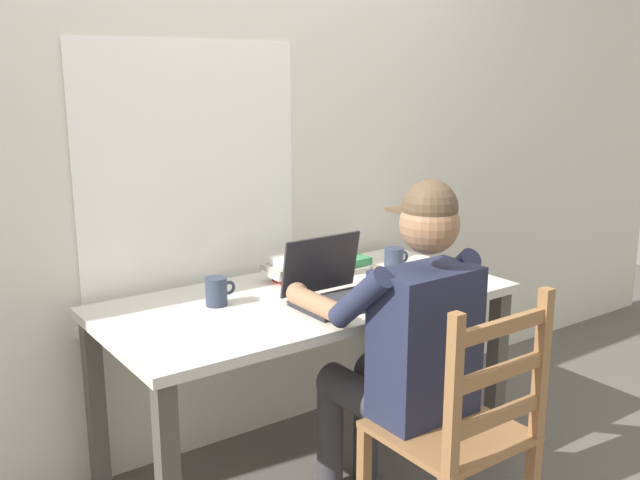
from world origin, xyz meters
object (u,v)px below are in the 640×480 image
at_px(coffee_mug_dark, 217,291).
at_px(book_stack_main, 292,269).
at_px(laptop, 334,287).
at_px(wooden_chair, 461,435).
at_px(seated_person, 403,340).
at_px(coffee_mug_spare, 394,260).
at_px(desk, 307,319).
at_px(coffee_mug_white, 421,268).
at_px(book_stack_side, 347,264).
at_px(computer_mouse, 386,288).

distance_m(coffee_mug_dark, book_stack_main, 0.39).
bearing_deg(laptop, wooden_chair, -85.67).
height_order(seated_person, coffee_mug_spare, seated_person).
relative_size(desk, laptop, 4.68).
bearing_deg(coffee_mug_spare, laptop, -159.27).
bearing_deg(coffee_mug_white, book_stack_main, 149.93).
distance_m(wooden_chair, coffee_mug_dark, 0.98).
relative_size(wooden_chair, coffee_mug_dark, 8.10).
xyz_separation_m(seated_person, book_stack_side, (0.25, 0.62, 0.09)).
bearing_deg(coffee_mug_dark, coffee_mug_spare, -3.21).
distance_m(wooden_chair, book_stack_main, 0.96).
relative_size(coffee_mug_spare, book_stack_main, 0.61).
relative_size(wooden_chair, computer_mouse, 9.42).
bearing_deg(coffee_mug_white, wooden_chair, -123.06).
distance_m(coffee_mug_white, book_stack_side, 0.32).
xyz_separation_m(wooden_chair, computer_mouse, (0.18, 0.58, 0.30)).
bearing_deg(book_stack_main, wooden_chair, -87.77).
bearing_deg(coffee_mug_spare, coffee_mug_white, -79.68).
relative_size(seated_person, coffee_mug_spare, 10.50).
xyz_separation_m(seated_person, coffee_mug_spare, (0.39, 0.49, 0.11)).
xyz_separation_m(seated_person, book_stack_main, (-0.04, 0.62, 0.11)).
relative_size(coffee_mug_dark, book_stack_side, 0.63).
relative_size(seated_person, laptop, 3.78).
xyz_separation_m(computer_mouse, coffee_mug_spare, (0.21, 0.19, 0.04)).
bearing_deg(coffee_mug_spare, coffee_mug_dark, 176.79).
distance_m(laptop, coffee_mug_white, 0.46).
bearing_deg(coffee_mug_white, coffee_mug_dark, 167.86).
distance_m(coffee_mug_spare, book_stack_main, 0.45).
relative_size(seated_person, coffee_mug_white, 10.75).
relative_size(coffee_mug_white, book_stack_main, 0.60).
bearing_deg(desk, seated_person, -79.14).
bearing_deg(book_stack_main, coffee_mug_dark, -167.63).
bearing_deg(wooden_chair, seated_person, 90.00).
bearing_deg(wooden_chair, book_stack_main, 92.23).
relative_size(seated_person, computer_mouse, 12.47).
xyz_separation_m(desk, computer_mouse, (0.27, -0.14, 0.11)).
xyz_separation_m(desk, book_stack_main, (0.05, 0.18, 0.15)).
xyz_separation_m(desk, book_stack_side, (0.33, 0.18, 0.12)).
xyz_separation_m(seated_person, coffee_mug_dark, (-0.41, 0.54, 0.11)).
distance_m(seated_person, coffee_mug_spare, 0.64).
bearing_deg(coffee_mug_spare, desk, -174.33).
relative_size(wooden_chair, book_stack_main, 4.83).
bearing_deg(coffee_mug_dark, laptop, -29.88).
distance_m(desk, coffee_mug_white, 0.53).
distance_m(coffee_mug_dark, coffee_mug_spare, 0.81).
height_order(desk, coffee_mug_dark, coffee_mug_dark).
distance_m(laptop, computer_mouse, 0.23).
relative_size(desk, coffee_mug_spare, 13.00).
height_order(seated_person, book_stack_main, seated_person).
height_order(seated_person, wooden_chair, seated_person).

